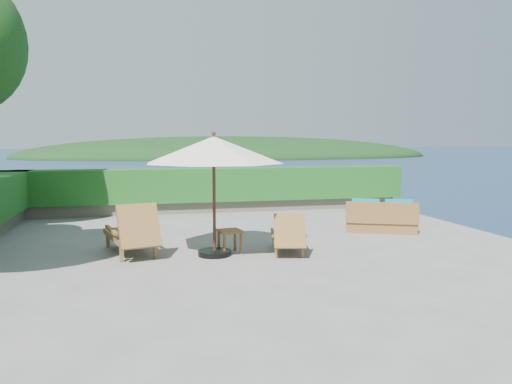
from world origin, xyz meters
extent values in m
plane|color=gray|center=(0.00, 0.00, 0.00)|extent=(12.00, 12.00, 0.00)
cube|color=#514940|center=(0.00, 0.00, -1.55)|extent=(12.00, 12.00, 3.00)
ellipsoid|color=black|center=(25.00, 140.00, -3.00)|extent=(126.00, 57.60, 12.60)
cube|color=#6D6557|center=(0.00, 5.60, 0.18)|extent=(12.00, 0.60, 0.36)
cube|color=#194F16|center=(0.00, 5.60, 0.85)|extent=(12.40, 0.90, 1.00)
cylinder|color=black|center=(-0.76, -0.24, 0.05)|extent=(0.83, 0.83, 0.10)
cylinder|color=#371E14|center=(-0.76, -0.24, 1.15)|extent=(0.08, 0.08, 2.29)
cone|color=silver|center=(-0.76, -0.24, 2.03)|extent=(3.42, 3.42, 0.50)
sphere|color=#371E14|center=(-0.76, -0.24, 2.34)|extent=(0.11, 0.11, 0.08)
cube|color=brown|center=(-2.49, -0.36, 0.15)|extent=(0.08, 0.08, 0.29)
cube|color=brown|center=(-1.87, -0.21, 0.15)|extent=(0.08, 0.08, 0.29)
cube|color=brown|center=(-2.81, 0.95, 0.15)|extent=(0.08, 0.08, 0.29)
cube|color=brown|center=(-2.19, 1.10, 0.15)|extent=(0.08, 0.08, 0.29)
cube|color=brown|center=(-2.37, 0.48, 0.34)|extent=(1.07, 1.60, 0.10)
cube|color=brown|center=(-2.17, -0.34, 0.65)|extent=(0.83, 0.64, 0.79)
cube|color=brown|center=(-2.68, 0.17, 0.51)|extent=(0.29, 0.95, 0.06)
cube|color=brown|center=(-1.94, 0.35, 0.51)|extent=(0.29, 0.95, 0.06)
cube|color=brown|center=(0.35, -0.69, 0.12)|extent=(0.06, 0.06, 0.23)
cube|color=brown|center=(0.84, -0.80, 0.12)|extent=(0.06, 0.06, 0.23)
cube|color=brown|center=(0.58, 0.36, 0.12)|extent=(0.06, 0.06, 0.23)
cube|color=brown|center=(1.07, 0.25, 0.12)|extent=(0.06, 0.06, 0.23)
cube|color=brown|center=(0.73, -0.13, 0.27)|extent=(0.84, 1.27, 0.08)
cube|color=brown|center=(0.58, -0.79, 0.52)|extent=(0.66, 0.50, 0.63)
cube|color=brown|center=(0.39, -0.24, 0.40)|extent=(0.22, 0.76, 0.04)
cube|color=brown|center=(0.99, -0.37, 0.40)|extent=(0.22, 0.76, 0.04)
cube|color=brown|center=(-0.58, -0.31, 0.21)|extent=(0.05, 0.05, 0.42)
cube|color=brown|center=(-0.24, -0.25, 0.21)|extent=(0.05, 0.05, 0.42)
cube|color=brown|center=(-0.64, 0.03, 0.21)|extent=(0.05, 0.05, 0.42)
cube|color=brown|center=(-0.30, 0.08, 0.21)|extent=(0.05, 0.05, 0.42)
cube|color=brown|center=(-0.44, -0.11, 0.44)|extent=(0.50, 0.50, 0.05)
cube|color=brown|center=(3.56, 1.40, 0.18)|extent=(1.84, 1.41, 0.37)
cube|color=brown|center=(3.41, 1.05, 0.50)|extent=(1.56, 0.77, 0.50)
cube|color=brown|center=(2.84, 1.71, 0.46)|extent=(0.43, 0.80, 0.41)
cube|color=brown|center=(4.28, 1.09, 0.46)|extent=(0.43, 0.80, 0.41)
cube|color=teal|center=(3.23, 1.59, 0.45)|extent=(0.92, 0.89, 0.16)
cube|color=teal|center=(3.93, 1.29, 0.45)|extent=(0.92, 0.89, 0.16)
cube|color=teal|center=(3.09, 1.28, 0.66)|extent=(0.64, 0.37, 0.33)
cube|color=teal|center=(3.80, 0.98, 0.66)|extent=(0.64, 0.37, 0.33)
camera|label=1|loc=(-2.13, -9.59, 2.22)|focal=35.00mm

